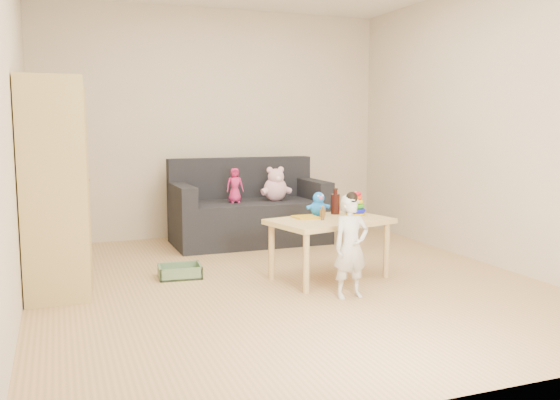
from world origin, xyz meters
name	(u,v)px	position (x,y,z in m)	size (l,w,h in m)	color
room	(285,124)	(0.00, 0.00, 1.30)	(4.50, 4.50, 4.50)	tan
wardrobe	(53,186)	(-1.76, 0.39, 0.82)	(0.46, 0.91, 1.64)	#D1BB73
sofa	(250,222)	(0.22, 1.64, 0.23)	(1.65, 0.83, 0.47)	black
play_table	(329,249)	(0.39, -0.03, 0.25)	(0.97, 0.61, 0.51)	#EAD280
storage_bin	(180,271)	(-0.79, 0.44, 0.05)	(0.36, 0.27, 0.11)	#5F825E
toddler	(351,248)	(0.30, -0.60, 0.38)	(0.28, 0.19, 0.76)	silver
pink_bear	(275,186)	(0.49, 1.56, 0.62)	(0.27, 0.23, 0.31)	#ECAEC4
doll	(235,186)	(0.03, 1.56, 0.65)	(0.18, 0.12, 0.36)	#C12463
ring_stacker	(356,206)	(0.70, 0.10, 0.59)	(0.18, 0.18, 0.20)	gold
brown_bottle	(335,203)	(0.55, 0.19, 0.61)	(0.08, 0.08, 0.23)	black
blue_plush	(318,204)	(0.37, 0.16, 0.62)	(0.17, 0.14, 0.21)	#1C7AFD
wooden_figure	(323,213)	(0.31, -0.07, 0.57)	(0.05, 0.04, 0.12)	brown
yellow_book	(306,217)	(0.22, 0.08, 0.52)	(0.19, 0.19, 0.01)	gold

